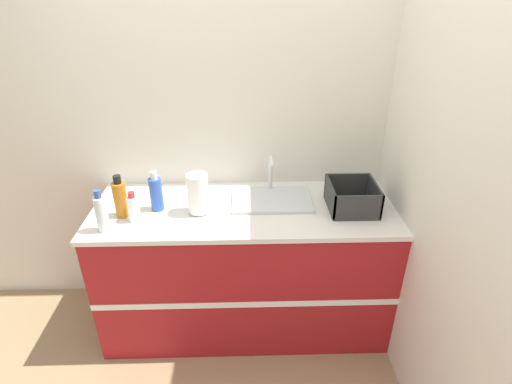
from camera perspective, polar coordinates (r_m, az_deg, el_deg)
ground_plane at (r=2.78m, az=-1.30°, el=-22.39°), size 12.00×12.00×0.00m
wall_back at (r=2.61m, az=-1.74°, el=9.26°), size 4.22×0.06×2.60m
wall_right at (r=2.45m, az=20.99°, el=6.09°), size 0.06×2.67×2.60m
counter_cabinet at (r=2.69m, az=-1.47°, el=-10.58°), size 1.85×0.70×0.92m
sink at (r=2.49m, az=2.24°, el=-0.87°), size 0.49×0.32×0.25m
paper_towel_roll at (r=2.34m, az=-8.29°, el=-0.24°), size 0.12×0.12×0.25m
dish_rack at (r=2.46m, az=13.53°, el=-1.01°), size 0.28×0.30×0.16m
bottle_blue at (r=2.43m, az=-14.08°, el=-0.16°), size 0.08×0.08×0.25m
bottle_amber at (r=2.42m, az=-18.80°, el=-0.89°), size 0.08×0.08×0.26m
bottle_white_spray at (r=2.36m, az=-17.10°, el=-2.24°), size 0.07×0.07×0.19m
bottle_clear at (r=2.31m, az=-21.21°, el=-2.84°), size 0.06×0.06×0.25m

